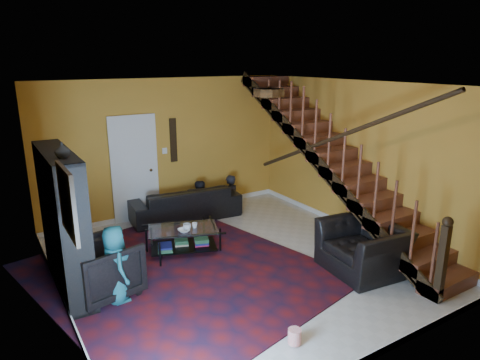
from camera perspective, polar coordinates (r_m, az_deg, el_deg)
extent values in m
plane|color=beige|center=(7.00, -0.44, -10.96)|extent=(5.50, 5.50, 0.00)
plane|color=gold|center=(8.88, -9.78, 4.23)|extent=(5.20, 0.00, 5.20)
plane|color=gold|center=(4.51, 18.26, -7.94)|extent=(5.20, 0.00, 5.20)
plane|color=gold|center=(5.65, -23.65, -3.64)|extent=(0.00, 5.50, 5.50)
plane|color=gold|center=(8.11, 15.43, 2.77)|extent=(0.00, 5.50, 5.50)
plane|color=white|center=(6.25, -0.50, 12.59)|extent=(5.50, 5.50, 0.00)
cube|color=silver|center=(9.24, -9.37, -4.01)|extent=(5.20, 0.02, 0.10)
cube|color=silver|center=(6.20, -22.13, -15.48)|extent=(0.02, 5.50, 0.10)
cube|color=gold|center=(7.79, 13.00, 1.81)|extent=(0.95, 4.92, 2.83)
cube|color=black|center=(7.46, 10.54, 1.98)|extent=(0.04, 5.02, 3.02)
cylinder|color=black|center=(7.39, 10.89, 5.39)|extent=(0.07, 4.20, 2.44)
cube|color=black|center=(6.32, 25.31, -10.15)|extent=(0.10, 0.10, 1.10)
cube|color=black|center=(6.37, -22.37, -5.19)|extent=(0.35, 1.80, 2.00)
cube|color=black|center=(6.59, -21.82, -10.08)|extent=(0.35, 1.72, 0.03)
cube|color=black|center=(6.31, -22.52, -3.84)|extent=(0.35, 1.72, 0.03)
cube|color=silver|center=(8.71, -13.86, 1.23)|extent=(0.82, 0.05, 2.05)
cube|color=maroon|center=(4.70, -22.04, -2.77)|extent=(0.04, 0.74, 0.74)
cube|color=black|center=(8.89, -8.88, 5.27)|extent=(0.14, 0.03, 0.90)
cylinder|color=#3F2814|center=(5.59, 3.86, 11.55)|extent=(0.40, 0.40, 0.10)
cube|color=#4F0E10|center=(6.73, -8.08, -12.16)|extent=(4.56, 4.97, 0.02)
imported|color=black|center=(8.83, -7.35, -3.00)|extent=(2.28, 1.07, 0.65)
imported|color=black|center=(6.24, -17.76, -11.16)|extent=(1.04, 1.02, 0.80)
imported|color=black|center=(6.86, 16.04, -8.71)|extent=(1.13, 1.26, 0.75)
imported|color=black|center=(9.40, -1.36, -2.83)|extent=(0.45, 0.31, 1.19)
imported|color=black|center=(9.07, -5.47, -3.68)|extent=(0.59, 0.47, 1.17)
imported|color=#19505F|center=(5.97, -16.30, -10.79)|extent=(0.37, 0.55, 1.08)
cube|color=black|center=(6.88, -10.62, -9.78)|extent=(0.04, 0.04, 0.43)
cube|color=black|center=(7.29, -2.66, -7.99)|extent=(0.04, 0.04, 0.43)
cube|color=black|center=(7.39, -12.35, -7.99)|extent=(0.04, 0.04, 0.43)
cube|color=black|center=(7.78, -4.85, -6.44)|extent=(0.04, 0.04, 0.43)
cube|color=black|center=(7.36, -7.52, -8.72)|extent=(1.22, 0.94, 0.02)
cube|color=silver|center=(7.23, -7.61, -6.47)|extent=(1.29, 1.01, 0.02)
imported|color=#999999|center=(7.15, -7.08, -6.22)|extent=(0.15, 0.15, 0.10)
imported|color=#999999|center=(7.21, -6.07, -6.05)|extent=(0.12, 0.12, 0.09)
imported|color=#999999|center=(7.08, -7.49, -6.69)|extent=(0.23, 0.23, 0.05)
imported|color=#999999|center=(5.60, -22.63, 3.70)|extent=(0.18, 0.18, 0.19)
cylinder|color=red|center=(5.23, 7.29, -19.97)|extent=(0.17, 0.17, 0.18)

